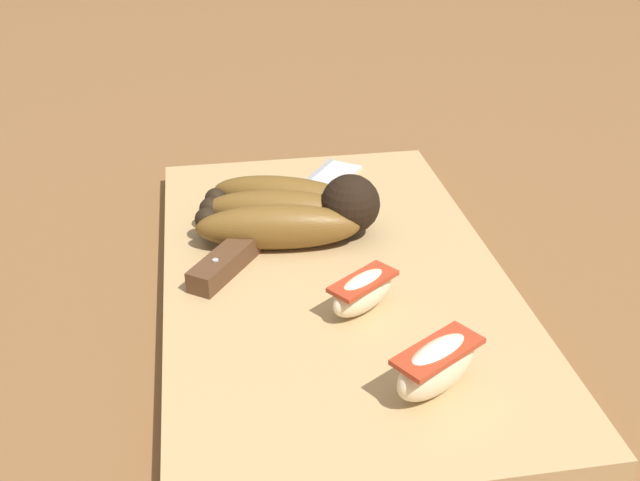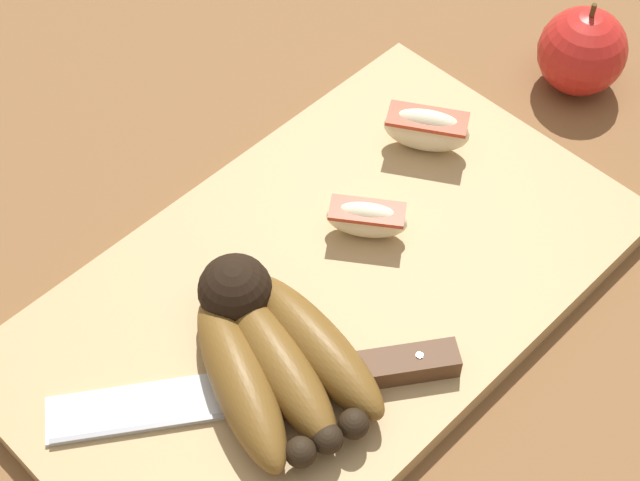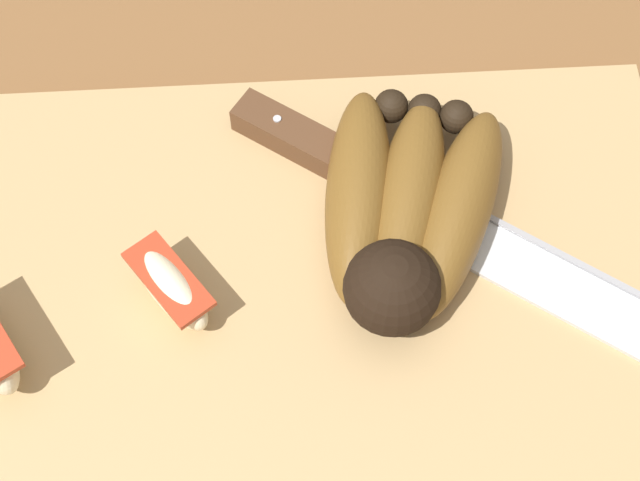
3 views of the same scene
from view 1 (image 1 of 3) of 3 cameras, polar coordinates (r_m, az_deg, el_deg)
ground_plane at (r=0.64m, az=1.17°, el=-4.24°), size 6.00×6.00×0.00m
cutting_board at (r=0.64m, az=0.80°, el=-3.10°), size 0.47×0.28×0.02m
banana_bunch at (r=0.69m, az=-2.04°, el=2.24°), size 0.13×0.16×0.06m
chefs_knife at (r=0.68m, az=-4.47°, el=0.46°), size 0.24×0.19×0.02m
apple_wedge_near at (r=0.58m, az=3.18°, el=-3.79°), size 0.05×0.06×0.03m
apple_wedge_middle at (r=0.51m, az=8.60°, el=-9.12°), size 0.06×0.07×0.04m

